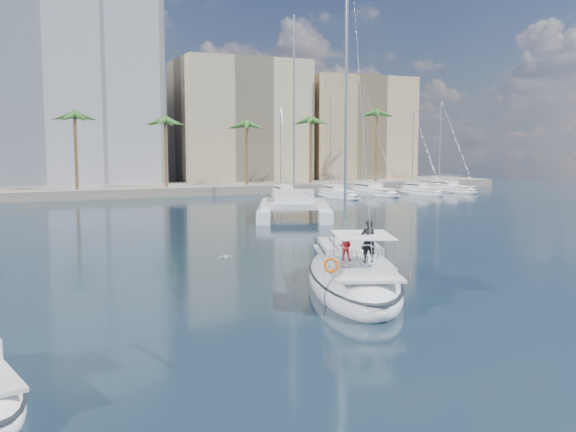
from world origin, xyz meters
name	(u,v)px	position (x,y,z in m)	size (l,w,h in m)	color
ground	(300,285)	(0.00, 0.00, 0.00)	(160.00, 160.00, 0.00)	black
quay	(109,191)	(0.00, 61.00, 0.60)	(120.00, 14.00, 1.20)	gray
building_modern	(7,94)	(-12.00, 73.00, 14.00)	(42.00, 16.00, 28.00)	silver
building_beige	(239,125)	(22.00, 70.00, 10.00)	(20.00, 14.00, 20.00)	tan
building_tan_right	(354,132)	(42.00, 68.00, 9.00)	(18.00, 12.00, 18.00)	tan
palm_centre	(112,118)	(0.00, 57.00, 10.28)	(3.60, 3.60, 12.30)	brown
palm_right	(344,121)	(34.00, 57.00, 10.28)	(3.60, 3.60, 12.30)	brown
main_sloop	(352,277)	(1.96, -1.76, 0.56)	(8.39, 13.43, 19.03)	white
catamaran	(294,204)	(12.18, 27.28, 1.18)	(11.50, 14.86, 19.23)	white
seagull	(225,257)	(-1.50, 6.96, 0.39)	(0.94, 0.40, 0.17)	silver
moored_yacht_a	(286,198)	(20.00, 47.00, 0.00)	(2.72, 9.35, 11.90)	white
moored_yacht_b	(338,198)	(26.50, 45.00, 0.00)	(3.14, 10.78, 13.72)	white
moored_yacht_c	(373,195)	(33.00, 47.00, 0.00)	(3.55, 12.21, 15.54)	white
moored_yacht_d	(421,194)	(39.50, 45.00, 0.00)	(2.72, 9.35, 11.90)	white
moored_yacht_e	(450,192)	(46.00, 47.00, 0.00)	(3.14, 10.78, 13.72)	white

